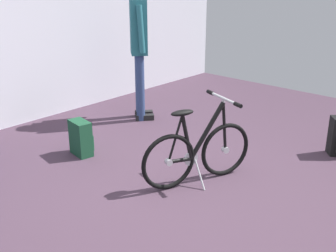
% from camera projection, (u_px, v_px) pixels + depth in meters
% --- Properties ---
extents(ground_plane, '(7.76, 7.76, 0.00)m').
position_uv_depth(ground_plane, '(188.00, 197.00, 3.68)').
color(ground_plane, '#473342').
extents(back_wall, '(7.76, 0.10, 2.70)m').
position_uv_depth(back_wall, '(5.00, 16.00, 4.99)').
color(back_wall, silver).
rests_on(back_wall, ground_plane).
extents(folding_bike_foreground, '(1.07, 0.57, 0.80)m').
position_uv_depth(folding_bike_foreground, '(198.00, 151.00, 3.85)').
color(folding_bike_foreground, black).
rests_on(folding_bike_foreground, ground_plane).
extents(visitor_near_wall, '(0.39, 0.42, 1.79)m').
position_uv_depth(visitor_near_wall, '(139.00, 40.00, 5.28)').
color(visitor_near_wall, navy).
rests_on(visitor_near_wall, ground_plane).
extents(backpack_on_floor, '(0.21, 0.29, 0.38)m').
position_uv_depth(backpack_on_floor, '(81.00, 138.00, 4.47)').
color(backpack_on_floor, '#19472D').
rests_on(backpack_on_floor, ground_plane).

